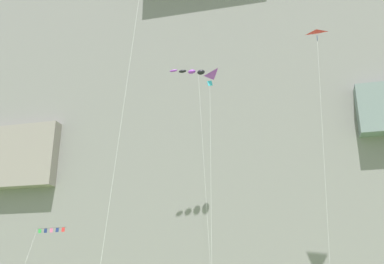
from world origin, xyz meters
TOP-DOWN VIEW (x-y plane):
  - cliff_face at (-0.01, 54.51)m, footprint 180.00×25.34m
  - kite_delta_mid_center at (3.20, 27.54)m, footprint 1.54×2.52m
  - kite_windsock_upper_mid at (-0.06, 36.69)m, footprint 5.04×4.00m
  - kite_banner_high_right at (-14.14, 35.45)m, footprint 3.56×5.01m
  - kite_delta_low_center at (12.37, 32.92)m, footprint 1.96×3.23m

SIDE VIEW (x-z plane):
  - kite_banner_high_right at x=-14.14m, z-range 3.24..11.18m
  - kite_delta_mid_center at x=3.20m, z-range 8.42..26.36m
  - kite_delta_low_center at x=12.37m, z-range 11.21..35.29m
  - kite_windsock_upper_mid at x=-0.06m, z-range 11.50..35.55m
  - cliff_face at x=-0.01m, z-range -0.03..72.92m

